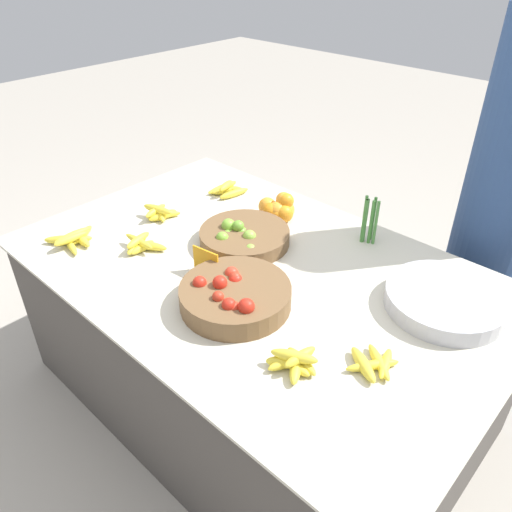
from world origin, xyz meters
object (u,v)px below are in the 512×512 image
at_px(lime_bowl, 243,236).
at_px(vendor_person, 497,210).
at_px(price_sign, 206,262).
at_px(metal_bowl, 445,300).
at_px(tomato_basket, 235,296).

distance_m(lime_bowl, vendor_person, 1.01).
relative_size(lime_bowl, price_sign, 3.18).
bearing_deg(metal_bowl, lime_bowl, -167.90).
height_order(tomato_basket, vendor_person, vendor_person).
relative_size(price_sign, vendor_person, 0.07).
relative_size(tomato_basket, metal_bowl, 0.95).
height_order(lime_bowl, tomato_basket, tomato_basket).
relative_size(metal_bowl, vendor_person, 0.23).
bearing_deg(lime_bowl, price_sign, -78.21).
relative_size(lime_bowl, vendor_person, 0.21).
height_order(tomato_basket, price_sign, tomato_basket).
xyz_separation_m(tomato_basket, price_sign, (-0.20, 0.05, 0.01)).
xyz_separation_m(lime_bowl, vendor_person, (0.68, 0.74, 0.08)).
distance_m(lime_bowl, tomato_basket, 0.39).
bearing_deg(metal_bowl, tomato_basket, -137.99).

